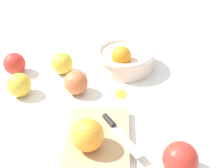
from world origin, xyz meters
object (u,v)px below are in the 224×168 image
at_px(cutting_board, 98,140).
at_px(apple_front_left_3, 62,63).
at_px(orange_on_board, 88,135).
at_px(apple_mid_left, 76,83).
at_px(knife, 116,129).
at_px(apple_front_left_2, 14,64).
at_px(bowl, 125,58).
at_px(apple_front_left, 19,85).
at_px(apple_back_right, 180,159).

xyz_separation_m(cutting_board, apple_front_left_3, (-0.33, -0.08, 0.03)).
height_order(orange_on_board, apple_mid_left, orange_on_board).
distance_m(knife, apple_front_left_2, 0.44).
bearing_deg(cutting_board, apple_front_left_2, -146.40).
bearing_deg(bowl, apple_front_left_2, -94.00).
distance_m(apple_front_left_2, apple_front_left_3, 0.15).
xyz_separation_m(apple_front_left, apple_front_left_3, (-0.11, 0.12, 0.00)).
height_order(apple_front_left_2, apple_front_left_3, same).
bearing_deg(bowl, apple_front_left_3, -91.68).
relative_size(apple_front_left, apple_back_right, 0.92).
height_order(cutting_board, knife, knife).
xyz_separation_m(bowl, apple_front_left_2, (-0.02, -0.36, -0.00)).
xyz_separation_m(orange_on_board, apple_mid_left, (-0.24, -0.02, -0.02)).
bearing_deg(apple_back_right, apple_front_left_2, -139.10).
distance_m(cutting_board, apple_front_left_2, 0.42).
height_order(orange_on_board, knife, orange_on_board).
distance_m(apple_back_right, apple_front_left_3, 0.50).
relative_size(apple_front_left, apple_front_left_3, 0.99).
relative_size(cutting_board, orange_on_board, 2.96).
relative_size(orange_on_board, knife, 0.50).
xyz_separation_m(orange_on_board, apple_back_right, (0.08, 0.19, -0.02)).
distance_m(cutting_board, apple_front_left_3, 0.34).
bearing_deg(apple_front_left_3, cutting_board, 13.67).
bearing_deg(apple_front_left_2, apple_front_left_3, 82.91).
xyz_separation_m(cutting_board, orange_on_board, (0.03, -0.02, 0.05)).
xyz_separation_m(apple_front_left_3, apple_mid_left, (0.12, 0.04, 0.00)).
relative_size(apple_back_right, apple_mid_left, 1.07).
bearing_deg(apple_front_left_2, cutting_board, 33.60).
xyz_separation_m(knife, apple_mid_left, (-0.20, -0.09, 0.01)).
height_order(cutting_board, apple_mid_left, apple_mid_left).
height_order(orange_on_board, apple_front_left_2, orange_on_board).
height_order(orange_on_board, apple_front_left, orange_on_board).
distance_m(orange_on_board, apple_back_right, 0.20).
height_order(apple_back_right, apple_front_left_2, apple_back_right).
bearing_deg(apple_front_left, apple_front_left_3, 130.56).
bearing_deg(apple_front_left, apple_back_right, 47.81).
distance_m(bowl, apple_front_left_3, 0.20).
bearing_deg(orange_on_board, cutting_board, 139.94).
relative_size(bowl, orange_on_board, 2.66).
xyz_separation_m(apple_front_left, apple_mid_left, (0.01, 0.16, 0.00)).
bearing_deg(apple_back_right, knife, -136.25).
relative_size(bowl, apple_mid_left, 2.76).
height_order(apple_back_right, apple_front_left_3, apple_back_right).
distance_m(cutting_board, orange_on_board, 0.06).
bearing_deg(apple_mid_left, bowl, 124.41).
bearing_deg(apple_front_left_3, knife, 21.91).
bearing_deg(apple_mid_left, apple_back_right, 32.61).
xyz_separation_m(bowl, cutting_board, (0.33, -0.12, -0.03)).
bearing_deg(apple_mid_left, apple_front_left, -94.71).
height_order(apple_front_left, apple_mid_left, apple_mid_left).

